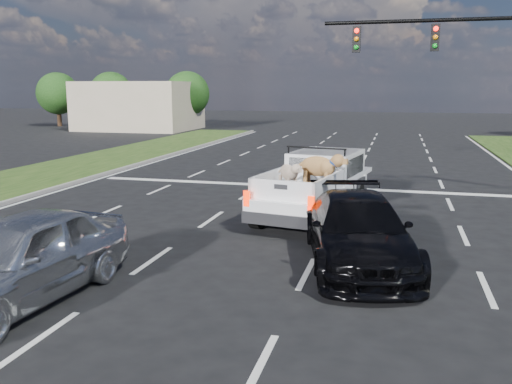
# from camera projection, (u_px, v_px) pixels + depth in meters

# --- Properties ---
(ground) EXTENTS (160.00, 160.00, 0.00)m
(ground) POSITION_uv_depth(u_px,v_px,m) (227.00, 267.00, 11.72)
(ground) COLOR black
(ground) RESTS_ON ground
(road_markings) EXTENTS (17.75, 60.00, 0.01)m
(road_markings) POSITION_uv_depth(u_px,v_px,m) (287.00, 205.00, 17.96)
(road_markings) COLOR silver
(road_markings) RESTS_ON ground
(curb_left) EXTENTS (0.15, 60.00, 0.14)m
(curb_left) POSITION_uv_depth(u_px,v_px,m) (39.00, 193.00, 19.66)
(curb_left) COLOR gray
(curb_left) RESTS_ON ground
(traffic_signal) EXTENTS (9.11, 0.31, 7.00)m
(traffic_signal) POSITION_uv_depth(u_px,v_px,m) (511.00, 62.00, 19.02)
(traffic_signal) COLOR black
(traffic_signal) RESTS_ON ground
(building_left) EXTENTS (10.00, 8.00, 4.40)m
(building_left) POSITION_uv_depth(u_px,v_px,m) (139.00, 106.00, 50.48)
(building_left) COLOR tan
(building_left) RESTS_ON ground
(tree_far_a) EXTENTS (4.20, 4.20, 5.40)m
(tree_far_a) POSITION_uv_depth(u_px,v_px,m) (58.00, 94.00, 54.66)
(tree_far_a) COLOR #332114
(tree_far_a) RESTS_ON ground
(tree_far_b) EXTENTS (4.20, 4.20, 5.40)m
(tree_far_b) POSITION_uv_depth(u_px,v_px,m) (111.00, 94.00, 53.17)
(tree_far_b) COLOR #332114
(tree_far_b) RESTS_ON ground
(tree_far_c) EXTENTS (4.20, 4.20, 5.40)m
(tree_far_c) POSITION_uv_depth(u_px,v_px,m) (187.00, 94.00, 51.19)
(tree_far_c) COLOR #332114
(tree_far_c) RESTS_ON ground
(pickup_truck) EXTENTS (2.91, 5.80, 2.08)m
(pickup_truck) POSITION_uv_depth(u_px,v_px,m) (315.00, 183.00, 16.31)
(pickup_truck) COLOR black
(pickup_truck) RESTS_ON ground
(silver_sedan) EXTENTS (2.35, 4.94, 1.63)m
(silver_sedan) POSITION_uv_depth(u_px,v_px,m) (19.00, 258.00, 9.68)
(silver_sedan) COLOR #B4B7BB
(silver_sedan) RESTS_ON ground
(black_coupe) EXTENTS (3.19, 5.50, 1.50)m
(black_coupe) POSITION_uv_depth(u_px,v_px,m) (358.00, 231.00, 11.79)
(black_coupe) COLOR black
(black_coupe) RESTS_ON ground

